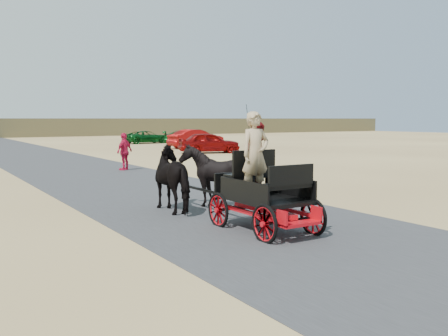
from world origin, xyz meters
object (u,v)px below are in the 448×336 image
horse_right (214,176)px  horse_left (177,178)px  car_a (209,143)px  carriage (264,214)px  car_d (147,137)px  pedestrian (125,152)px  car_b (196,139)px  car_c (188,138)px

horse_right → horse_left: bearing=0.0°
horse_right → car_a: 21.15m
carriage → car_d: size_ratio=0.56×
pedestrian → car_b: (11.14, 13.41, -0.11)m
car_a → car_b: (2.00, 5.49, 0.04)m
horse_right → car_a: bearing=-120.0°
pedestrian → car_c: bearing=-157.6°
car_a → car_b: bearing=-3.6°
horse_left → carriage: bearing=100.4°
horse_right → car_b: (12.57, 23.81, -0.09)m
horse_left → horse_right: horse_right is taller
car_b → car_a: bearing=155.9°
horse_right → car_b: horse_right is taller
horse_left → horse_right: 1.10m
horse_right → car_d: bearing=-110.4°
car_c → car_b: bearing=-172.8°
car_a → horse_right: bearing=166.5°
car_d → car_a: bearing=170.1°
car_c → car_d: bearing=49.2°
horse_left → pedestrian: pedestrian is taller
car_b → car_c: (1.68, 4.66, -0.11)m
car_d → carriage: bearing=157.2°
horse_right → pedestrian: size_ratio=0.98×
car_a → carriage: bearing=168.9°
horse_right → pedestrian: (1.44, 10.40, 0.01)m
car_b → car_c: bearing=-23.9°
car_a → car_d: 14.97m
car_c → car_d: size_ratio=1.03×
horse_right → car_d: (12.33, 33.19, -0.25)m
pedestrian → car_d: pedestrian is taller
car_c → car_d: car_c is taller
horse_left → car_d: 35.81m
carriage → horse_right: (0.55, 3.00, 0.49)m
pedestrian → car_d: size_ratio=0.40×
carriage → car_c: (14.80, 31.47, 0.28)m
pedestrian → car_d: (10.89, 22.79, -0.27)m
pedestrian → car_c: size_ratio=0.39×
car_a → car_b: size_ratio=0.92×
horse_right → car_b: 26.93m
carriage → car_d: (12.88, 36.19, 0.24)m
car_b → horse_right: bearing=148.1°
horse_left → car_b: (13.67, 23.81, -0.09)m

